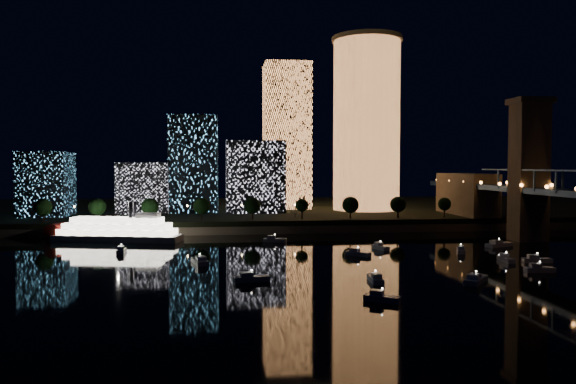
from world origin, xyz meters
name	(u,v)px	position (x,y,z in m)	size (l,w,h in m)	color
ground	(392,271)	(0.00, 0.00, 0.00)	(520.00, 520.00, 0.00)	black
far_bank	(301,211)	(0.00, 160.00, 2.50)	(420.00, 160.00, 5.00)	black
seawall	(329,229)	(0.00, 82.00, 1.50)	(420.00, 6.00, 3.00)	#6B5E4C
tower_cylindrical	(366,124)	(27.85, 131.02, 46.71)	(34.00, 34.00, 83.17)	#FF9A51
tower_rectangular	(287,136)	(-9.25, 147.25, 41.27)	(22.80, 22.80, 72.55)	#FF9A51
midrise_blocks	(181,174)	(-60.52, 127.76, 22.60)	(113.27, 43.95, 44.60)	silver
riverboat	(112,230)	(-80.63, 66.80, 3.69)	(48.71, 20.15, 14.40)	silver
motorboats	(381,259)	(1.12, 13.24, 0.81)	(126.83, 93.03, 2.78)	silver
esplanade_trees	(235,206)	(-36.92, 88.00, 10.47)	(166.10, 6.83, 8.91)	black
street_lamps	(242,208)	(-34.00, 94.00, 9.02)	(132.70, 0.70, 5.65)	black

